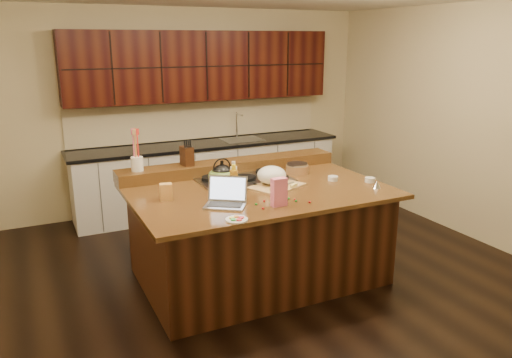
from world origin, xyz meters
name	(u,v)px	position (x,y,z in m)	size (l,w,h in m)	color
room	(258,144)	(0.00, 0.00, 1.35)	(5.52, 5.02, 2.72)	black
island	(258,233)	(0.00, 0.00, 0.46)	(2.40, 1.60, 0.92)	black
back_ledge	(230,166)	(0.00, 0.70, 0.98)	(2.40, 0.30, 0.12)	black
cooktop	(245,179)	(0.00, 0.30, 0.94)	(0.92, 0.52, 0.05)	gray
back_counter	(207,139)	(0.30, 2.23, 0.98)	(3.70, 0.66, 2.40)	silver
kettle	(222,174)	(-0.30, 0.17, 1.06)	(0.20, 0.20, 0.18)	black
green_bowl	(222,176)	(-0.30, 0.17, 1.04)	(0.27, 0.27, 0.15)	#516D2B
laptop	(226,198)	(-0.46, -0.32, 0.98)	(0.43, 0.41, 0.24)	#B7B7BC
oil_bottle	(234,185)	(-0.35, -0.22, 1.06)	(0.07, 0.07, 0.27)	#BB7F21
vinegar_bottle	(234,180)	(-0.27, -0.03, 1.04)	(0.06, 0.06, 0.25)	silver
wooden_tray	(273,178)	(0.16, 0.00, 1.01)	(0.59, 0.52, 0.20)	tan
ramekin_a	(370,180)	(1.10, -0.28, 0.94)	(0.10, 0.10, 0.04)	white
ramekin_b	(333,178)	(0.80, -0.08, 0.94)	(0.10, 0.10, 0.04)	white
ramekin_c	(297,170)	(0.64, 0.38, 0.94)	(0.10, 0.10, 0.04)	white
strainer_bowl	(297,169)	(0.61, 0.32, 0.97)	(0.24, 0.24, 0.09)	#996B3F
kitchen_timer	(377,184)	(1.02, -0.48, 0.96)	(0.08, 0.08, 0.07)	silver
pink_bag	(279,192)	(-0.07, -0.54, 1.04)	(0.13, 0.07, 0.24)	pink
candy_plate	(237,220)	(-0.53, -0.71, 0.93)	(0.18, 0.18, 0.01)	white
package_box	(166,192)	(-0.89, 0.04, 0.99)	(0.11, 0.07, 0.15)	#D89A4C
utensil_crock	(137,164)	(-0.98, 0.70, 1.11)	(0.12, 0.12, 0.14)	white
knife_block	(187,156)	(-0.47, 0.70, 1.14)	(0.10, 0.16, 0.19)	black
gumdrop_0	(287,202)	(0.03, -0.51, 0.93)	(0.02, 0.02, 0.02)	red
gumdrop_1	(296,201)	(0.12, -0.51, 0.93)	(0.02, 0.02, 0.02)	#198C26
gumdrop_2	(264,201)	(-0.13, -0.39, 0.93)	(0.02, 0.02, 0.02)	red
gumdrop_3	(271,203)	(-0.10, -0.46, 0.93)	(0.02, 0.02, 0.02)	#198C26
gumdrop_4	(295,200)	(0.13, -0.48, 0.93)	(0.02, 0.02, 0.02)	red
gumdrop_5	(256,204)	(-0.23, -0.44, 0.93)	(0.02, 0.02, 0.02)	#198C26
gumdrop_6	(287,198)	(0.09, -0.40, 0.93)	(0.02, 0.02, 0.02)	red
gumdrop_7	(275,201)	(-0.05, -0.44, 0.93)	(0.02, 0.02, 0.02)	#198C26
gumdrop_8	(263,208)	(-0.23, -0.57, 0.93)	(0.02, 0.02, 0.02)	red
gumdrop_9	(289,198)	(0.10, -0.42, 0.93)	(0.02, 0.02, 0.02)	#198C26
gumdrop_10	(310,202)	(0.21, -0.59, 0.93)	(0.02, 0.02, 0.02)	red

